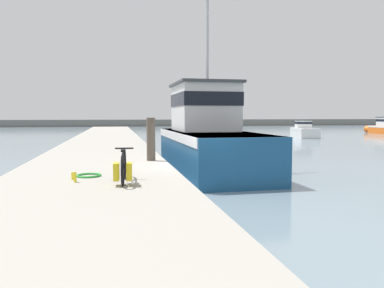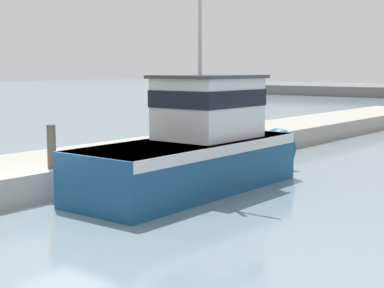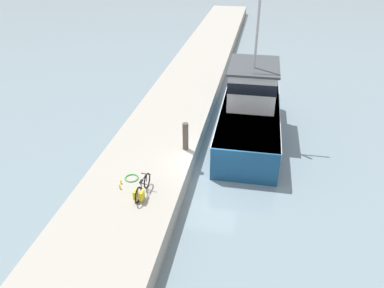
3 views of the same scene
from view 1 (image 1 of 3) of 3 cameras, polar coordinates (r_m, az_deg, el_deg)
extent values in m
plane|color=gray|center=(12.49, 1.40, -7.27)|extent=(320.00, 320.00, 0.00)
cube|color=#A39E93|center=(12.11, -14.32, -5.42)|extent=(4.56, 80.00, 0.98)
cube|color=slate|center=(93.54, 8.88, 3.28)|extent=(180.00, 5.00, 1.54)
cube|color=navy|center=(16.91, 2.83, -1.14)|extent=(3.36, 9.28, 1.79)
cone|color=navy|center=(22.21, -0.82, 0.19)|extent=(1.72, 1.68, 1.70)
cube|color=silver|center=(16.86, 2.84, 1.28)|extent=(3.42, 9.09, 0.36)
cube|color=silver|center=(17.96, 1.89, 5.50)|extent=(2.65, 3.56, 2.16)
cube|color=black|center=(17.97, 1.90, 6.71)|extent=(2.71, 3.63, 0.61)
cube|color=#3D4247|center=(18.01, 1.90, 9.13)|extent=(2.86, 3.84, 0.12)
cylinder|color=#B2B2B7|center=(17.91, 2.36, 17.59)|extent=(0.14, 0.14, 5.08)
cone|color=orange|center=(59.37, 25.43, 2.06)|extent=(1.05, 1.27, 1.01)
cube|color=silver|center=(44.31, 16.78, 1.65)|extent=(3.00, 5.06, 1.08)
cone|color=silver|center=(46.99, 15.81, 1.82)|extent=(1.18, 1.05, 1.02)
cube|color=white|center=(44.29, 16.79, 2.21)|extent=(3.02, 4.98, 0.22)
cube|color=white|center=(44.84, 16.59, 2.91)|extent=(1.87, 1.54, 0.84)
cube|color=black|center=(44.84, 16.60, 3.10)|extent=(1.91, 1.57, 0.24)
cube|color=#3D4247|center=(44.83, 16.61, 3.53)|extent=(2.02, 1.66, 0.12)
torus|color=black|center=(8.32, -10.52, -3.96)|extent=(0.10, 0.70, 0.70)
torus|color=black|center=(9.33, -10.24, -3.05)|extent=(0.10, 0.70, 0.70)
cylinder|color=black|center=(8.50, -10.47, -4.32)|extent=(0.06, 0.35, 0.19)
cylinder|color=black|center=(8.69, -10.42, -2.91)|extent=(0.04, 0.14, 0.53)
cylinder|color=black|center=(8.51, -10.47, -2.53)|extent=(0.07, 0.46, 0.39)
cylinder|color=black|center=(8.95, -10.34, -2.76)|extent=(0.08, 0.65, 0.53)
cylinder|color=black|center=(8.97, -10.35, -1.06)|extent=(0.07, 0.53, 0.05)
cylinder|color=black|center=(9.28, -10.26, -2.01)|extent=(0.04, 0.10, 0.35)
cylinder|color=black|center=(9.23, -10.29, -0.65)|extent=(0.44, 0.07, 0.04)
cube|color=black|center=(8.68, -10.44, -0.99)|extent=(0.12, 0.25, 0.05)
cube|color=gold|center=(8.39, -11.46, -4.15)|extent=(0.14, 0.33, 0.38)
cube|color=gold|center=(8.37, -9.55, -4.14)|extent=(0.14, 0.33, 0.38)
cylinder|color=#51473D|center=(12.81, -6.28, 0.73)|extent=(0.29, 0.29, 1.47)
torus|color=green|center=(9.88, -15.45, -4.62)|extent=(0.62, 0.62, 0.05)
cylinder|color=yellow|center=(9.46, -17.72, -4.66)|extent=(0.07, 0.07, 0.18)
cylinder|color=yellow|center=(9.08, -17.39, -4.84)|extent=(0.07, 0.07, 0.24)
camera|label=2|loc=(17.07, 77.29, 6.96)|focal=55.00mm
camera|label=3|loc=(10.09, 119.25, 53.96)|focal=35.00mm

